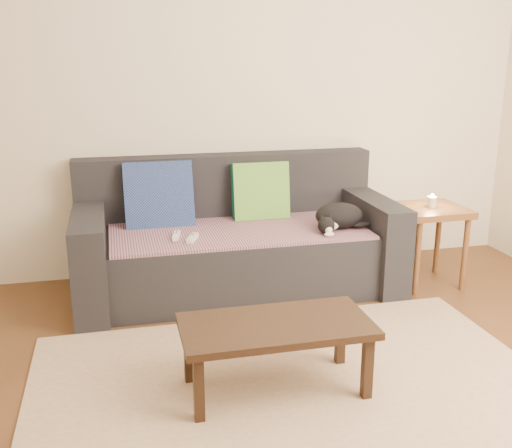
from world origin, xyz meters
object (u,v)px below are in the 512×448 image
Objects in this scene: cat at (338,217)px; sofa at (236,244)px; wii_remote_a at (176,236)px; coffee_table at (276,331)px; side_table at (430,221)px; wii_remote_b at (192,238)px.

sofa is at bearing 153.79° from cat.
coffee_table is at bearing -151.66° from wii_remote_a.
cat reaches higher than side_table.
sofa is 14.00× the size of wii_remote_a.
side_table is at bearing -10.26° from sofa.
sofa is at bearing 169.74° from side_table.
coffee_table is at bearing -93.80° from sofa.
cat is at bearing -79.43° from wii_remote_a.
side_table is (1.31, -0.24, 0.14)m from sofa.
cat reaches higher than coffee_table.
wii_remote_b is at bearing -179.08° from side_table.
coffee_table is at bearing -129.86° from cat.
sofa is 5.40× the size of cat.
side_table is 0.62× the size of coffee_table.
wii_remote_a is 0.17× the size of coffee_table.
wii_remote_b is 0.27× the size of side_table.
cat is (0.64, -0.23, 0.21)m from sofa.
cat is at bearing -63.77° from wii_remote_b.
wii_remote_a and wii_remote_b have the same top height.
side_table is (1.64, 0.03, -0.00)m from wii_remote_b.
sofa is 2.37× the size of coffee_table.
sofa is at bearing -52.82° from wii_remote_a.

